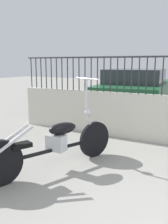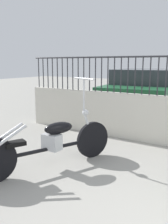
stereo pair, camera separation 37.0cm
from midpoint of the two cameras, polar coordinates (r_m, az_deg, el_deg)
The scene contains 2 objects.
motorcycle_black at distance 3.73m, azimuth -11.16°, elevation -7.49°, with size 1.02×2.17×1.35m.
car_green at distance 8.36m, azimuth 10.58°, elevation 5.03°, with size 2.32×4.48×1.38m.
Camera 1 is at (-0.25, -2.28, 1.58)m, focal length 40.00 mm.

